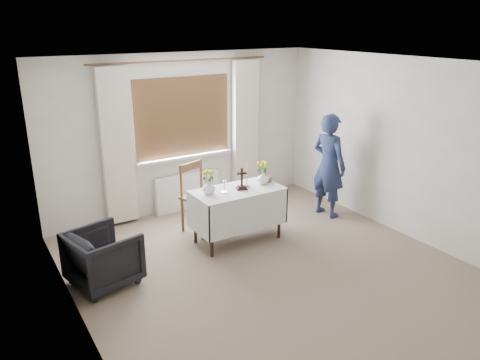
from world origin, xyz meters
name	(u,v)px	position (x,y,z in m)	size (l,w,h in m)	color
ground	(273,272)	(0.00, 0.00, 0.00)	(5.00, 5.00, 0.00)	#866F5D
altar_table	(238,215)	(0.08, 0.99, 0.38)	(1.24, 0.64, 0.76)	silver
wooden_chair	(202,198)	(-0.19, 1.53, 0.51)	(0.47, 0.47, 1.02)	brown
armchair	(103,258)	(-1.84, 0.84, 0.33)	(0.71, 0.73, 0.66)	black
person	(329,166)	(1.78, 1.05, 0.82)	(0.60, 0.39, 1.63)	navy
radiator	(188,191)	(0.00, 2.42, 0.30)	(1.10, 0.10, 0.60)	white
wooden_cross	(242,179)	(0.13, 0.96, 0.91)	(0.14, 0.10, 0.31)	black
candlestick_left	(225,181)	(-0.12, 0.98, 0.93)	(0.10, 0.10, 0.33)	silver
candlestick_right	(247,176)	(0.25, 1.00, 0.93)	(0.09, 0.09, 0.33)	silver
flower_vase_left	(209,187)	(-0.33, 1.04, 0.85)	(0.18, 0.18, 0.18)	white
flower_vase_right	(263,178)	(0.50, 1.00, 0.85)	(0.17, 0.17, 0.18)	white
wicker_basket	(265,179)	(0.60, 1.08, 0.80)	(0.18, 0.18, 0.07)	brown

